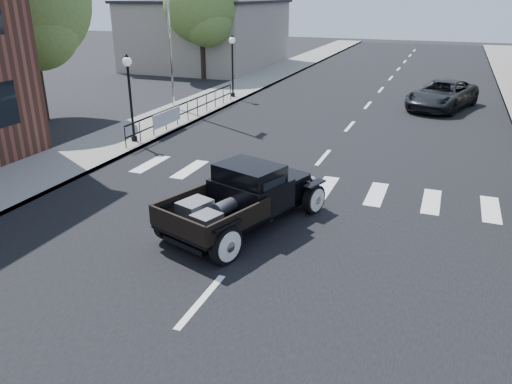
% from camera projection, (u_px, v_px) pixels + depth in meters
% --- Properties ---
extents(ground, '(120.00, 120.00, 0.00)m').
position_uv_depth(ground, '(256.00, 238.00, 12.54)').
color(ground, black).
rests_on(ground, ground).
extents(road, '(14.00, 80.00, 0.02)m').
position_uv_depth(road, '(361.00, 113.00, 25.53)').
color(road, black).
rests_on(road, ground).
extents(road_markings, '(12.00, 60.00, 0.06)m').
position_uv_depth(road_markings, '(340.00, 138.00, 21.20)').
color(road_markings, silver).
rests_on(road_markings, ground).
extents(sidewalk_left, '(3.00, 80.00, 0.15)m').
position_uv_depth(sidewalk_left, '(212.00, 100.00, 28.35)').
color(sidewalk_left, gray).
rests_on(sidewalk_left, ground).
extents(low_building_left, '(10.00, 12.00, 5.00)m').
position_uv_depth(low_building_left, '(208.00, 35.00, 40.88)').
color(low_building_left, '#A79C8C').
rests_on(low_building_left, ground).
extents(railing, '(0.08, 10.00, 1.00)m').
position_uv_depth(railing, '(188.00, 109.00, 23.40)').
color(railing, black).
rests_on(railing, sidewalk_left).
extents(banner, '(0.04, 2.20, 0.60)m').
position_uv_depth(banner, '(167.00, 123.00, 21.72)').
color(banner, silver).
rests_on(banner, sidewalk_left).
extents(lamp_post_b, '(0.36, 0.36, 3.44)m').
position_uv_depth(lamp_post_b, '(131.00, 99.00, 19.58)').
color(lamp_post_b, black).
rests_on(lamp_post_b, sidewalk_left).
extents(lamp_post_c, '(0.36, 0.36, 3.44)m').
position_uv_depth(lamp_post_c, '(233.00, 66.00, 28.25)').
color(lamp_post_c, black).
rests_on(lamp_post_c, sidewalk_left).
extents(big_tree_near, '(5.56, 5.56, 8.16)m').
position_uv_depth(big_tree_near, '(32.00, 32.00, 22.64)').
color(big_tree_near, '#567431').
rests_on(big_tree_near, ground).
extents(big_tree_far, '(5.13, 5.13, 7.53)m').
position_uv_depth(big_tree_far, '(202.00, 24.00, 34.38)').
color(big_tree_far, '#567431').
rests_on(big_tree_far, ground).
extents(hotrod_pickup, '(3.75, 5.38, 1.70)m').
position_uv_depth(hotrod_pickup, '(244.00, 197.00, 12.81)').
color(hotrod_pickup, black).
rests_on(hotrod_pickup, ground).
extents(second_car, '(3.95, 5.76, 1.46)m').
position_uv_depth(second_car, '(442.00, 95.00, 26.25)').
color(second_car, black).
rests_on(second_car, ground).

